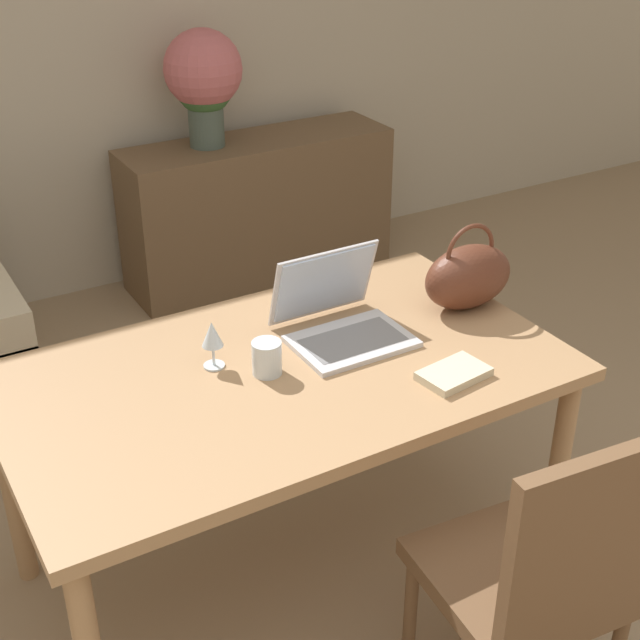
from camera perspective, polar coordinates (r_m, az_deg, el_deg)
The scene contains 10 objects.
wall_back at distance 4.29m, azimuth -19.77°, elevation 17.76°, with size 10.00×0.06×2.70m.
dining_table at distance 2.51m, azimuth -2.32°, elevation -4.61°, with size 1.55×0.90×0.75m.
chair at distance 2.24m, azimuth 14.01°, elevation -15.41°, with size 0.48×0.48×0.94m.
sideboard at distance 4.59m, azimuth -3.95°, elevation 7.10°, with size 1.37×0.40×0.73m.
laptop at distance 2.61m, azimuth 1.19°, elevation 0.42°, with size 0.34×0.32×0.24m.
drinking_glass at distance 2.43m, azimuth -3.42°, elevation -2.43°, with size 0.08×0.08×0.10m.
wine_glass at distance 2.45m, azimuth -6.91°, elevation -1.06°, with size 0.06×0.06×0.14m.
handbag at distance 2.78m, azimuth 9.46°, elevation 2.81°, with size 0.30×0.18×0.28m.
flower_vase at distance 4.31m, azimuth -7.47°, elevation 15.12°, with size 0.37×0.37×0.55m.
book at distance 2.45m, azimuth 8.56°, elevation -3.43°, with size 0.20×0.14×0.02m.
Camera 1 is at (-0.82, -1.17, 2.05)m, focal length 50.00 mm.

